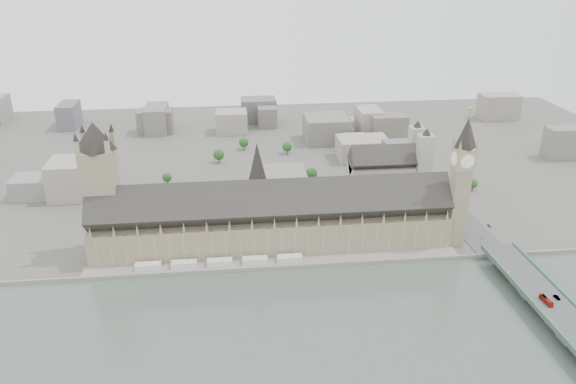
{
  "coord_description": "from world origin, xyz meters",
  "views": [
    {
      "loc": [
        -29.99,
        -356.59,
        206.79
      ],
      "look_at": [
        13.72,
        36.79,
        37.07
      ],
      "focal_mm": 35.0,
      "sensor_mm": 36.0,
      "label": 1
    }
  ],
  "objects": [
    {
      "name": "westminster_abbey",
      "position": [
        110.92,
        95.0,
        25.08
      ],
      "size": [
        68.0,
        36.0,
        64.0
      ],
      "color": "#A7A096",
      "rests_on": "ground"
    },
    {
      "name": "ground",
      "position": [
        0.0,
        0.0,
        0.0
      ],
      "size": [
        900.0,
        900.0,
        0.0
      ],
      "primitive_type": "plane",
      "color": "#595651",
      "rests_on": "ground"
    },
    {
      "name": "park_trees",
      "position": [
        -10.0,
        60.0,
        7.5
      ],
      "size": [
        110.0,
        30.0,
        15.0
      ],
      "primitive_type": null,
      "color": "#1E4317",
      "rests_on": "ground"
    },
    {
      "name": "city_skyline_inland",
      "position": [
        0.0,
        245.0,
        19.0
      ],
      "size": [
        720.0,
        360.0,
        38.0
      ],
      "primitive_type": null,
      "color": "gray",
      "rests_on": "ground"
    },
    {
      "name": "elizabeth_tower",
      "position": [
        138.0,
        8.0,
        58.09
      ],
      "size": [
        17.0,
        17.0,
        107.5
      ],
      "color": "gray",
      "rests_on": "ground"
    },
    {
      "name": "central_tower",
      "position": [
        -10.0,
        26.0,
        57.92
      ],
      "size": [
        13.0,
        13.0,
        48.0
      ],
      "color": "tan",
      "rests_on": "ground"
    },
    {
      "name": "river_terrace",
      "position": [
        0.0,
        -7.5,
        1.0
      ],
      "size": [
        270.0,
        15.0,
        2.0
      ],
      "primitive_type": "cube",
      "color": "gray",
      "rests_on": "ground"
    },
    {
      "name": "victoria_tower",
      "position": [
        -122.0,
        26.0,
        55.2
      ],
      "size": [
        30.0,
        30.0,
        100.0
      ],
      "color": "gray",
      "rests_on": "ground"
    },
    {
      "name": "car_silver",
      "position": [
        166.95,
        -84.91,
        11.08
      ],
      "size": [
        2.56,
        5.24,
        1.65
      ],
      "primitive_type": "imported",
      "rotation": [
        0.0,
        0.0,
        0.17
      ],
      "color": "gray",
      "rests_on": "westminster_bridge"
    },
    {
      "name": "embankment_wall",
      "position": [
        0.0,
        -15.0,
        1.5
      ],
      "size": [
        600.0,
        1.5,
        3.0
      ],
      "primitive_type": "cube",
      "color": "gray",
      "rests_on": "ground"
    },
    {
      "name": "palace_of_westminster",
      "position": [
        0.0,
        19.7,
        22.71
      ],
      "size": [
        265.0,
        40.73,
        55.44
      ],
      "color": "gray",
      "rests_on": "ground"
    },
    {
      "name": "terrace_tents",
      "position": [
        -40.0,
        -7.0,
        4.0
      ],
      "size": [
        118.0,
        7.0,
        4.0
      ],
      "color": "silver",
      "rests_on": "river_terrace"
    },
    {
      "name": "westminster_bridge",
      "position": [
        162.0,
        -87.5,
        5.12
      ],
      "size": [
        25.0,
        325.0,
        10.25
      ],
      "primitive_type": "cube",
      "color": "#474749",
      "rests_on": "ground"
    },
    {
      "name": "red_bus_north",
      "position": [
        157.91,
        -88.38,
        11.86
      ],
      "size": [
        3.39,
        11.71,
        3.22
      ],
      "primitive_type": "imported",
      "rotation": [
        0.0,
        0.0,
        0.06
      ],
      "color": "#AA1D13",
      "rests_on": "westminster_bridge"
    },
    {
      "name": "car_approach",
      "position": [
        168.65,
        13.65,
        10.93
      ],
      "size": [
        2.48,
        4.9,
        1.37
      ],
      "primitive_type": "imported",
      "rotation": [
        0.0,
        0.0,
        0.12
      ],
      "color": "gray",
      "rests_on": "westminster_bridge"
    }
  ]
}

